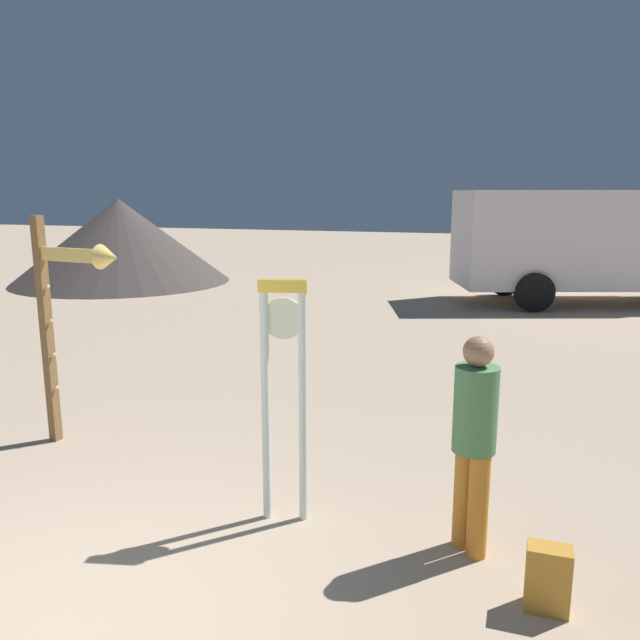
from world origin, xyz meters
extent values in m
plane|color=tan|center=(0.00, 0.00, 0.00)|extent=(80.00, 80.00, 0.00)
cylinder|color=silver|center=(0.71, 1.79, 0.97)|extent=(0.07, 0.07, 1.95)
cylinder|color=silver|center=(1.01, 1.86, 0.97)|extent=(0.07, 0.07, 1.95)
cube|color=yellow|center=(0.86, 1.82, 2.00)|extent=(0.40, 0.17, 0.10)
cylinder|color=#E4F2CF|center=(0.85, 1.85, 1.73)|extent=(0.34, 0.12, 0.34)
cube|color=black|center=(0.84, 1.88, 1.73)|extent=(0.06, 0.03, 0.08)
cube|color=black|center=(0.84, 1.88, 1.73)|extent=(0.13, 0.04, 0.07)
cube|color=olive|center=(-2.21, 2.61, 1.24)|extent=(0.11, 0.11, 2.49)
cube|color=#FFDA69|center=(-1.76, 2.55, 2.09)|extent=(0.81, 0.16, 0.14)
cone|color=#FFDA69|center=(-1.25, 2.49, 2.09)|extent=(0.25, 0.28, 0.25)
sphere|color=#F2E292|center=(-2.13, 2.60, 0.62)|extent=(0.04, 0.04, 0.04)
sphere|color=#F0E097|center=(-2.13, 2.60, 0.99)|extent=(0.04, 0.04, 0.04)
sphere|color=#FFDD8C|center=(-2.13, 2.60, 1.37)|extent=(0.04, 0.04, 0.04)
sphere|color=#FFF18D|center=(-2.13, 2.60, 1.74)|extent=(0.04, 0.04, 0.04)
sphere|color=#F3E397|center=(-2.13, 2.60, 2.11)|extent=(0.04, 0.04, 0.04)
cylinder|color=orange|center=(2.44, 1.75, 0.41)|extent=(0.15, 0.15, 0.82)
cylinder|color=orange|center=(2.32, 1.86, 0.41)|extent=(0.15, 0.15, 0.82)
cylinder|color=#518753|center=(2.38, 1.80, 1.15)|extent=(0.33, 0.33, 0.65)
sphere|color=#A97A56|center=(2.38, 1.80, 1.59)|extent=(0.23, 0.23, 0.23)
cube|color=#C8852D|center=(2.93, 1.25, 0.23)|extent=(0.28, 0.18, 0.45)
cube|color=orange|center=(2.93, 1.36, 0.16)|extent=(0.20, 0.04, 0.20)
cube|color=silver|center=(3.41, 13.76, 1.61)|extent=(5.30, 3.71, 2.32)
cylinder|color=black|center=(2.91, 12.37, 0.45)|extent=(0.93, 0.52, 0.90)
cylinder|color=black|center=(2.17, 14.57, 0.45)|extent=(0.93, 0.52, 0.90)
cone|color=#423936|center=(-9.12, 13.56, 1.27)|extent=(6.53, 6.53, 2.53)
camera|label=1|loc=(2.66, -2.71, 2.72)|focal=35.05mm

